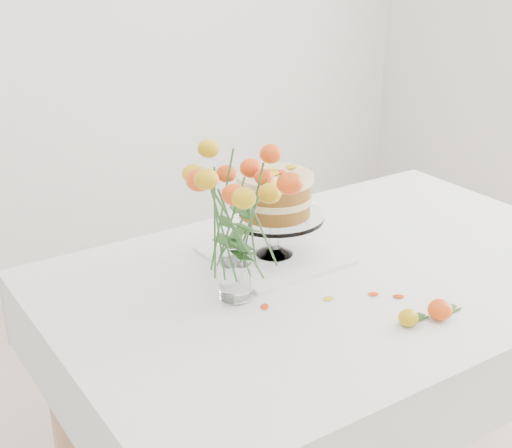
{
  "coord_description": "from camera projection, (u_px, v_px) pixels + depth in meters",
  "views": [
    {
      "loc": [
        -1.04,
        -1.19,
        1.54
      ],
      "look_at": [
        -0.19,
        0.08,
        0.89
      ],
      "focal_mm": 50.0,
      "sensor_mm": 36.0,
      "label": 1
    }
  ],
  "objects": [
    {
      "name": "table",
      "position": [
        339.0,
        299.0,
        1.78
      ],
      "size": [
        1.43,
        0.93,
        0.76
      ],
      "color": "tan",
      "rests_on": "ground"
    },
    {
      "name": "napkin",
      "position": [
        274.0,
        255.0,
        1.82
      ],
      "size": [
        0.31,
        0.31,
        0.01
      ],
      "primitive_type": "cube",
      "rotation": [
        0.0,
        0.0,
        0.01
      ],
      "color": "white",
      "rests_on": "table"
    },
    {
      "name": "cake_stand",
      "position": [
        275.0,
        199.0,
        1.76
      ],
      "size": [
        0.25,
        0.25,
        0.22
      ],
      "rotation": [
        0.0,
        0.0,
        -0.15
      ],
      "color": "white",
      "rests_on": "napkin"
    },
    {
      "name": "rose_vase",
      "position": [
        235.0,
        209.0,
        1.53
      ],
      "size": [
        0.3,
        0.3,
        0.38
      ],
      "rotation": [
        0.0,
        0.0,
        0.3
      ],
      "color": "white",
      "rests_on": "table"
    },
    {
      "name": "loose_rose_near",
      "position": [
        409.0,
        318.0,
        1.5
      ],
      "size": [
        0.08,
        0.04,
        0.04
      ],
      "rotation": [
        0.0,
        0.0,
        -0.07
      ],
      "color": "gold",
      "rests_on": "table"
    },
    {
      "name": "loose_rose_far",
      "position": [
        440.0,
        310.0,
        1.53
      ],
      "size": [
        0.1,
        0.05,
        0.05
      ],
      "rotation": [
        0.0,
        0.0,
        0.01
      ],
      "color": "#E3400B",
      "rests_on": "table"
    },
    {
      "name": "stray_petal_a",
      "position": [
        328.0,
        299.0,
        1.61
      ],
      "size": [
        0.03,
        0.02,
        0.0
      ],
      "primitive_type": "ellipsoid",
      "color": "#E8B40E",
      "rests_on": "table"
    },
    {
      "name": "stray_petal_b",
      "position": [
        373.0,
        294.0,
        1.63
      ],
      "size": [
        0.03,
        0.02,
        0.0
      ],
      "primitive_type": "ellipsoid",
      "color": "#E8B40E",
      "rests_on": "table"
    },
    {
      "name": "stray_petal_c",
      "position": [
        398.0,
        297.0,
        1.62
      ],
      "size": [
        0.03,
        0.02,
        0.0
      ],
      "primitive_type": "ellipsoid",
      "color": "#E8B40E",
      "rests_on": "table"
    },
    {
      "name": "stray_petal_d",
      "position": [
        265.0,
        307.0,
        1.58
      ],
      "size": [
        0.03,
        0.02,
        0.0
      ],
      "primitive_type": "ellipsoid",
      "color": "#E8B40E",
      "rests_on": "table"
    }
  ]
}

